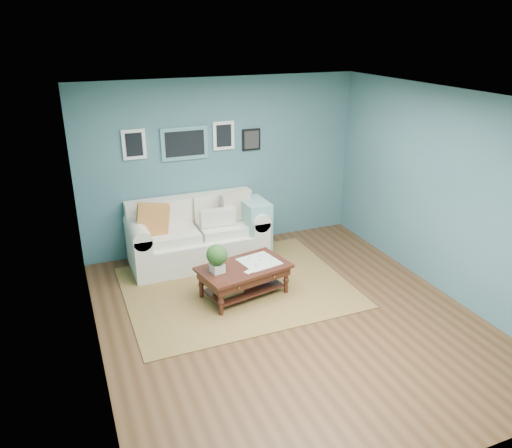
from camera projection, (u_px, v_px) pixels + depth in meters
room_shell at (289, 216)px, 5.77m from camera, size 5.00×5.02×2.70m
area_rug at (237, 287)px, 6.97m from camera, size 3.03×2.42×0.01m
loveseat at (202, 233)px, 7.64m from camera, size 2.09×0.95×1.07m
coffee_table at (240, 272)px, 6.60m from camera, size 1.29×0.90×0.82m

